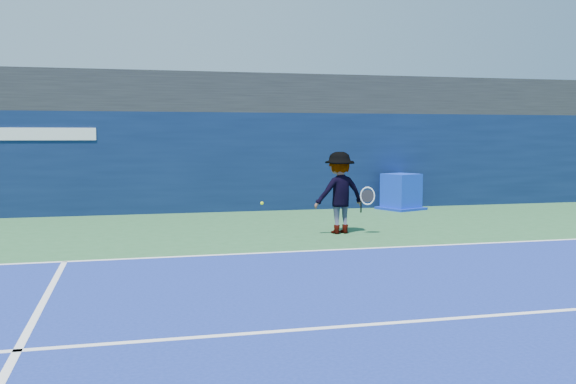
{
  "coord_description": "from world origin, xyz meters",
  "views": [
    {
      "loc": [
        -3.77,
        -9.16,
        2.29
      ],
      "look_at": [
        -0.27,
        5.2,
        1.0
      ],
      "focal_mm": 40.0,
      "sensor_mm": 36.0,
      "label": 1
    }
  ],
  "objects": [
    {
      "name": "stadium_band",
      "position": [
        0.0,
        11.5,
        3.6
      ],
      "size": [
        36.0,
        3.0,
        1.2
      ],
      "primitive_type": "cube",
      "color": "black",
      "rests_on": "back_wall_assembly"
    },
    {
      "name": "baseline",
      "position": [
        0.0,
        3.0,
        0.01
      ],
      "size": [
        24.0,
        0.1,
        0.01
      ],
      "primitive_type": "cube",
      "color": "white",
      "rests_on": "ground"
    },
    {
      "name": "service_line",
      "position": [
        0.0,
        -2.0,
        0.01
      ],
      "size": [
        24.0,
        0.1,
        0.01
      ],
      "primitive_type": "cube",
      "color": "white",
      "rests_on": "ground"
    },
    {
      "name": "tennis_player",
      "position": [
        0.97,
        5.15,
        0.96
      ],
      "size": [
        1.44,
        0.91,
        1.92
      ],
      "color": "silver",
      "rests_on": "ground"
    },
    {
      "name": "tennis_ball",
      "position": [
        -0.8,
        5.64,
        0.71
      ],
      "size": [
        0.08,
        0.08,
        0.08
      ],
      "color": "#AFD617",
      "rests_on": "ground"
    },
    {
      "name": "equipment_cart",
      "position": [
        4.4,
        9.39,
        0.51
      ],
      "size": [
        1.52,
        1.52,
        1.12
      ],
      "color": "#0D2DBA",
      "rests_on": "ground"
    },
    {
      "name": "ground",
      "position": [
        0.0,
        0.0,
        0.0
      ],
      "size": [
        80.0,
        80.0,
        0.0
      ],
      "primitive_type": "plane",
      "color": "#285A32",
      "rests_on": "ground"
    },
    {
      "name": "back_wall_assembly",
      "position": [
        -0.0,
        10.5,
        1.5
      ],
      "size": [
        36.0,
        1.03,
        3.0
      ],
      "color": "#0A193B",
      "rests_on": "ground"
    }
  ]
}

